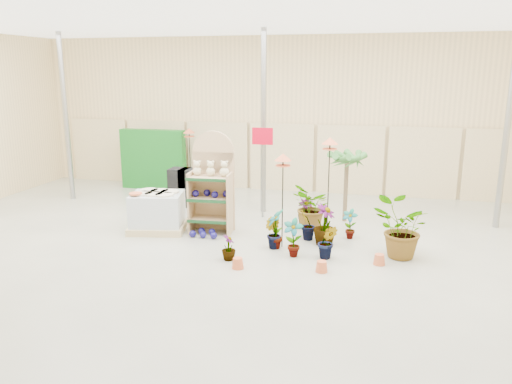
# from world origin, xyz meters

# --- Properties ---
(room) EXTENTS (15.20, 12.10, 4.70)m
(room) POSITION_xyz_m (0.00, 0.91, 2.21)
(room) COLOR gray
(room) RESTS_ON ground
(display_shelf) EXTENTS (0.97, 0.65, 2.23)m
(display_shelf) POSITION_xyz_m (-0.75, 1.74, 1.02)
(display_shelf) COLOR tan
(display_shelf) RESTS_ON ground
(teddy_bears) EXTENTS (0.82, 0.21, 0.34)m
(teddy_bears) POSITION_xyz_m (-0.73, 1.63, 1.41)
(teddy_bears) COLOR beige
(teddy_bears) RESTS_ON display_shelf
(gazing_balls_shelf) EXTENTS (0.82, 0.28, 0.16)m
(gazing_balls_shelf) POSITION_xyz_m (-0.75, 1.61, 0.88)
(gazing_balls_shelf) COLOR #140F5B
(gazing_balls_shelf) RESTS_ON display_shelf
(gazing_balls_floor) EXTENTS (0.63, 0.39, 0.15)m
(gazing_balls_floor) POSITION_xyz_m (-0.79, 1.24, 0.07)
(gazing_balls_floor) COLOR #140F5B
(gazing_balls_floor) RESTS_ON ground
(pallet_stack) EXTENTS (1.39, 1.23, 0.90)m
(pallet_stack) POSITION_xyz_m (-1.95, 1.42, 0.43)
(pallet_stack) COLOR tan
(pallet_stack) RESTS_ON ground
(charcoal_planters) EXTENTS (0.80, 0.50, 1.00)m
(charcoal_planters) POSITION_xyz_m (-2.14, 3.57, 0.50)
(charcoal_planters) COLOR black
(charcoal_planters) RESTS_ON ground
(trellis_stock) EXTENTS (2.00, 0.30, 1.80)m
(trellis_stock) POSITION_xyz_m (-3.80, 5.20, 0.90)
(trellis_stock) COLOR #115B18
(trellis_stock) RESTS_ON ground
(offer_sign) EXTENTS (0.50, 0.08, 2.20)m
(offer_sign) POSITION_xyz_m (0.10, 2.98, 1.57)
(offer_sign) COLOR gray
(offer_sign) RESTS_ON ground
(bird_table_front) EXTENTS (0.34, 0.34, 1.93)m
(bird_table_front) POSITION_xyz_m (0.96, 1.02, 1.79)
(bird_table_front) COLOR black
(bird_table_front) RESTS_ON ground
(bird_table_right) EXTENTS (0.34, 0.34, 2.19)m
(bird_table_right) POSITION_xyz_m (1.81, 1.67, 2.04)
(bird_table_right) COLOR black
(bird_table_right) RESTS_ON ground
(bird_table_back) EXTENTS (0.34, 0.34, 1.91)m
(bird_table_back) POSITION_xyz_m (-2.51, 4.91, 1.77)
(bird_table_back) COLOR black
(bird_table_back) RESTS_ON ground
(palm) EXTENTS (0.70, 0.70, 1.79)m
(palm) POSITION_xyz_m (2.08, 3.15, 1.53)
(palm) COLOR brown
(palm) RESTS_ON ground
(potted_plant_0) EXTENTS (0.41, 0.50, 0.82)m
(potted_plant_0) POSITION_xyz_m (0.86, 0.91, 0.41)
(potted_plant_0) COLOR #35732E
(potted_plant_0) RESTS_ON ground
(potted_plant_1) EXTENTS (0.44, 0.43, 0.63)m
(potted_plant_1) POSITION_xyz_m (0.79, 0.90, 0.31)
(potted_plant_1) COLOR #35732E
(potted_plant_1) RESTS_ON ground
(potted_plant_3) EXTENTS (0.58, 0.58, 0.85)m
(potted_plant_3) POSITION_xyz_m (1.79, 1.35, 0.43)
(potted_plant_3) COLOR #35732E
(potted_plant_3) RESTS_ON ground
(potted_plant_4) EXTENTS (0.40, 0.34, 0.65)m
(potted_plant_4) POSITION_xyz_m (2.27, 1.87, 0.33)
(potted_plant_4) COLOR #35732E
(potted_plant_4) RESTS_ON ground
(potted_plant_5) EXTENTS (0.41, 0.45, 0.67)m
(potted_plant_5) POSITION_xyz_m (1.40, 1.55, 0.34)
(potted_plant_5) COLOR #35732E
(potted_plant_5) RESTS_ON ground
(potted_plant_6) EXTENTS (1.12, 1.18, 1.03)m
(potted_plant_6) POSITION_xyz_m (1.40, 2.33, 0.52)
(potted_plant_6) COLOR #35732E
(potted_plant_6) RESTS_ON ground
(potted_plant_7) EXTENTS (0.32, 0.32, 0.49)m
(potted_plant_7) POSITION_xyz_m (0.12, 0.06, 0.24)
(potted_plant_7) COLOR #35732E
(potted_plant_7) RESTS_ON ground
(potted_plant_8) EXTENTS (0.44, 0.33, 0.76)m
(potted_plant_8) POSITION_xyz_m (1.27, 0.53, 0.38)
(potted_plant_8) COLOR #35732E
(potted_plant_8) RESTS_ON ground
(potted_plant_9) EXTENTS (0.39, 0.33, 0.67)m
(potted_plant_9) POSITION_xyz_m (1.93, 0.58, 0.33)
(potted_plant_9) COLOR #35732E
(potted_plant_9) RESTS_ON ground
(potted_plant_10) EXTENTS (1.03, 0.90, 1.14)m
(potted_plant_10) POSITION_xyz_m (3.25, 0.96, 0.57)
(potted_plant_10) COLOR #35732E
(potted_plant_10) RESTS_ON ground
(potted_plant_11) EXTENTS (0.38, 0.38, 0.63)m
(potted_plant_11) POSITION_xyz_m (1.21, 2.58, 0.31)
(potted_plant_11) COLOR #35732E
(potted_plant_11) RESTS_ON ground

